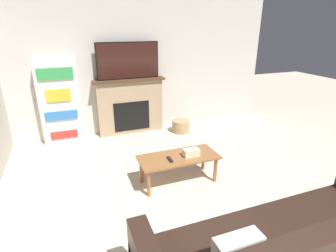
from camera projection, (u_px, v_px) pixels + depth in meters
wall_back at (136, 65)px, 5.18m from camera, size 5.76×0.06×2.70m
fireplace at (130, 106)px, 5.28m from camera, size 1.40×0.28×1.11m
tv at (128, 61)px, 4.94m from camera, size 1.19×0.03×0.69m
coffee_table at (179, 160)px, 3.61m from camera, size 1.10×0.47×0.40m
tissue_box at (191, 152)px, 3.59m from camera, size 0.22×0.12×0.10m
remote_control at (170, 159)px, 3.49m from camera, size 0.04×0.15×0.02m
bookshelf at (60, 103)px, 4.76m from camera, size 0.70×0.29×1.50m
storage_basket at (181, 126)px, 5.43m from camera, size 0.36×0.36×0.25m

